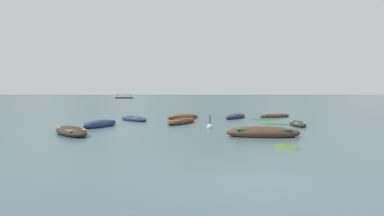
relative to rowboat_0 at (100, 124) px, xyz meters
name	(u,v)px	position (x,y,z in m)	size (l,w,h in m)	color
ground_plane	(187,94)	(8.32, 1485.20, -0.21)	(6000.00, 6000.00, 0.00)	#476066
mountain_1	(87,70)	(-728.42, 2301.19, 181.28)	(927.82, 927.82, 362.96)	#56665B
mountain_2	(205,56)	(125.95, 2046.06, 250.35)	(1471.03, 1471.03, 501.10)	#4C5B56
mountain_3	(298,70)	(797.17, 2199.14, 171.67)	(945.34, 945.34, 343.75)	#56665B
rowboat_0	(100,124)	(0.00, 0.00, 0.00)	(2.47, 3.63, 0.66)	navy
rowboat_1	(236,117)	(11.47, 7.91, -0.01)	(3.10, 3.87, 0.63)	navy
rowboat_2	(182,121)	(6.10, 2.46, -0.02)	(2.97, 4.38, 0.59)	#4C3323
rowboat_3	(134,119)	(1.59, 5.48, -0.03)	(3.53, 3.94, 0.55)	navy
rowboat_4	(183,117)	(6.18, 7.33, -0.01)	(3.63, 3.20, 0.63)	brown
rowboat_5	(263,133)	(10.95, -5.60, 0.03)	(4.37, 1.82, 0.76)	#4C3323
rowboat_6	(275,116)	(15.81, 9.15, -0.05)	(3.89, 2.41, 0.51)	#4C3323
rowboat_7	(71,131)	(-0.54, -4.50, -0.01)	(3.63, 4.19, 0.64)	#2D2826
rowboat_8	(298,124)	(15.17, 0.55, -0.05)	(1.32, 3.29, 0.48)	#2D2826
ferry_0	(124,98)	(-27.04, 144.51, 0.24)	(9.23, 3.26, 2.54)	#2D2826
mooring_buoy	(210,127)	(8.20, -1.05, -0.10)	(0.43, 0.43, 1.09)	silver
weed_patch_0	(266,119)	(14.22, 6.76, -0.21)	(3.23, 2.52, 0.14)	#2D5628
weed_patch_1	(287,147)	(11.18, -9.21, -0.21)	(1.81, 1.10, 0.14)	#477033
weed_patch_2	(277,124)	(13.84, 1.62, -0.21)	(2.53, 1.13, 0.14)	#2D5628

